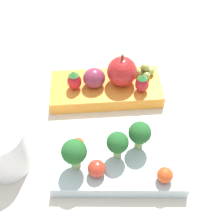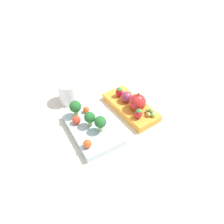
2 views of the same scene
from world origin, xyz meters
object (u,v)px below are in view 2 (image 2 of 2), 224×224
Objects in this scene: cherry_tomato_2 at (86,110)px; cherry_tomato_0 at (87,144)px; broccoli_floret_0 at (90,118)px; broccoli_floret_1 at (100,122)px; apple at (138,102)px; drinking_cup at (69,92)px; bento_box_fruit at (130,107)px; cherry_tomato_1 at (76,120)px; broccoli_floret_2 at (75,107)px; bento_box_savoury at (92,128)px; strawberry_1 at (119,92)px; plum at (127,97)px; grape_cluster at (151,112)px; strawberry_0 at (138,113)px.

cherry_tomato_0 is at bearing 147.02° from cherry_tomato_2.
broccoli_floret_0 is 0.95× the size of broccoli_floret_1.
apple is 0.87× the size of drinking_cup.
cherry_tomato_1 reaches higher than bento_box_fruit.
broccoli_floret_0 is 0.07m from broccoli_floret_2.
broccoli_floret_2 is 2.13× the size of cherry_tomato_1.
apple is 0.25m from drinking_cup.
cherry_tomato_1 is at bearing 34.84° from bento_box_savoury.
apple reaches higher than cherry_tomato_2.
strawberry_1 is at bearing -92.77° from cherry_tomato_2.
cherry_tomato_0 is at bearing 139.16° from broccoli_floret_0.
plum is 0.10m from grape_cluster.
drinking_cup is at bearing 24.06° from strawberry_0.
cherry_tomato_1 is at bearing 27.60° from broccoli_floret_1.
drinking_cup is (0.14, -0.05, 0.00)m from cherry_tomato_1.
strawberry_0 is at bearing 167.44° from strawberry_1.
plum is at bearing -83.49° from bento_box_savoury.
cherry_tomato_1 is at bearing 68.90° from apple.
drinking_cup is at bearing 30.07° from grape_cluster.
broccoli_floret_0 is 1.27× the size of strawberry_1.
broccoli_floret_0 is at bearing 17.39° from broccoli_floret_1.
cherry_tomato_0 is at bearing 117.77° from strawberry_1.
strawberry_0 is 0.51× the size of drinking_cup.
apple reaches higher than cherry_tomato_1.
bento_box_fruit is at bearing -112.83° from broccoli_floret_2.
broccoli_floret_1 reaches higher than cherry_tomato_1.
strawberry_0 reaches higher than plum.
strawberry_1 is at bearing 5.85° from grape_cluster.
broccoli_floret_1 reaches higher than strawberry_1.
cherry_tomato_1 is (0.04, 0.03, -0.02)m from broccoli_floret_0.
broccoli_floret_1 is at bearing -152.40° from cherry_tomato_1.
grape_cluster is at bearing -172.55° from plum.
cherry_tomato_0 is (-0.05, 0.21, 0.02)m from bento_box_fruit.
broccoli_floret_2 is 0.75× the size of drinking_cup.
cherry_tomato_0 is 0.36× the size of apple.
drinking_cup reaches higher than grape_cluster.
apple is (-0.10, -0.14, 0.02)m from cherry_tomato_2.
plum is at bearing -107.58° from cherry_tomato_2.
bento_box_fruit is 9.13× the size of cherry_tomato_0.
broccoli_floret_1 is (-0.04, -0.01, 0.00)m from broccoli_floret_0.
cherry_tomato_2 is (0.06, -0.02, 0.02)m from bento_box_savoury.
cherry_tomato_2 is (-0.01, -0.03, -0.03)m from broccoli_floret_2.
bento_box_savoury is at bearing 63.68° from strawberry_0.
cherry_tomato_1 is at bearing 114.23° from cherry_tomato_2.
broccoli_floret_1 is 0.10m from cherry_tomato_2.
bento_box_savoury is at bearing 64.86° from grape_cluster.
apple reaches higher than bento_box_savoury.
bento_box_fruit is 5.63× the size of strawberry_0.
cherry_tomato_0 is 0.23m from grape_cluster.
broccoli_floret_1 is at bearing 73.35° from grape_cluster.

